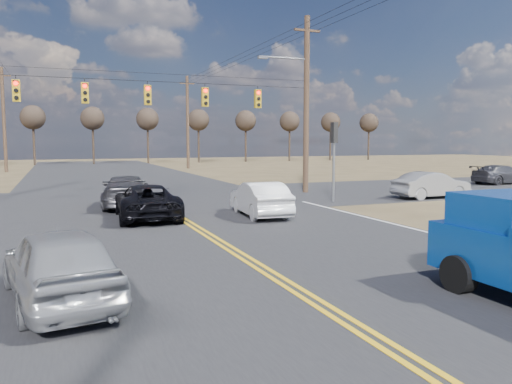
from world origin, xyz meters
name	(u,v)px	position (x,y,z in m)	size (l,w,h in m)	color
ground	(320,306)	(0.00, 0.00, 0.00)	(160.00, 160.00, 0.00)	brown
road_main	(187,223)	(0.00, 10.00, 0.00)	(14.00, 120.00, 0.02)	#28282B
road_cross	(150,199)	(0.00, 18.00, 0.00)	(120.00, 12.00, 0.02)	#28282B
signal_gantry	(158,100)	(0.50, 17.79, 5.06)	(19.60, 4.83, 10.00)	#473323
utility_poles	(151,95)	(0.00, 17.00, 5.23)	(19.60, 58.32, 10.00)	#473323
treeline	(125,100)	(0.00, 26.96, 5.70)	(87.00, 117.80, 7.40)	#33261C
silver_suv	(60,264)	(-4.38, 2.00, 0.73)	(1.71, 4.26, 1.45)	#97999E
black_suv	(147,202)	(-1.22, 11.50, 0.67)	(2.23, 4.83, 1.34)	black
white_car_queue	(260,199)	(3.12, 10.57, 0.69)	(1.46, 4.18, 1.38)	white
dgrey_car_queue	(126,191)	(-1.52, 15.27, 0.72)	(2.02, 4.98, 1.44)	#36353B
cross_car_east_near	(431,185)	(13.79, 13.00, 0.69)	(4.20, 1.47, 1.39)	gray
cross_car_east_far	(501,175)	(24.37, 18.15, 0.67)	(4.61, 1.88, 1.34)	#39393F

